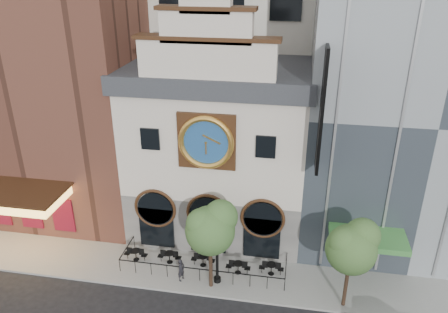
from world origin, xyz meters
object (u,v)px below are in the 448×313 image
object	(u,v)px
pedestrian	(181,270)
tree_right	(353,246)
bistro_1	(169,257)
bistro_2	(203,260)
bistro_0	(136,254)
bistro_4	(271,268)
tree_left	(211,227)
lamppost	(217,236)
bistro_3	(238,267)

from	to	relation	value
pedestrian	tree_right	bearing A→B (deg)	-70.94
bistro_1	pedestrian	distance (m)	1.99
bistro_1	bistro_2	distance (m)	2.27
bistro_0	bistro_4	world-z (taller)	same
bistro_4	tree_left	bearing A→B (deg)	-154.16
bistro_4	pedestrian	xyz separation A→B (m)	(-5.53, -1.54, 0.31)
bistro_2	lamppost	xyz separation A→B (m)	(1.22, -1.38, 2.99)
bistro_0	lamppost	distance (m)	6.63
bistro_1	tree_left	distance (m)	5.31
bistro_4	bistro_2	bearing A→B (deg)	179.02
bistro_0	tree_left	bearing A→B (deg)	-16.01
bistro_0	bistro_2	world-z (taller)	same
lamppost	tree_right	distance (m)	7.77
tree_left	tree_right	xyz separation A→B (m)	(7.98, -0.23, -0.16)
pedestrian	tree_right	size ratio (longest dim) A/B	0.27
bistro_1	bistro_2	xyz separation A→B (m)	(2.27, 0.08, 0.00)
lamppost	bistro_0	bearing A→B (deg)	147.87
bistro_4	tree_left	distance (m)	5.51
bistro_1	tree_right	world-z (taller)	tree_right
bistro_3	pedestrian	distance (m)	3.66
tree_right	bistro_3	bearing A→B (deg)	165.60
bistro_3	pedestrian	bearing A→B (deg)	-159.57
bistro_1	lamppost	world-z (taller)	lamppost
bistro_3	lamppost	distance (m)	3.37
bistro_2	lamppost	bearing A→B (deg)	-48.42
bistro_2	bistro_4	bearing A→B (deg)	-0.98
bistro_0	bistro_3	xyz separation A→B (m)	(6.96, -0.14, 0.00)
bistro_3	bistro_0	bearing A→B (deg)	178.86
bistro_1	lamppost	distance (m)	4.78
bistro_3	tree_left	xyz separation A→B (m)	(-1.42, -1.45, 3.85)
bistro_2	pedestrian	bearing A→B (deg)	-122.61
bistro_1	bistro_3	xyz separation A→B (m)	(4.65, -0.26, 0.00)
pedestrian	tree_left	distance (m)	4.07
bistro_0	tree_left	distance (m)	6.93
bistro_2	bistro_4	size ratio (longest dim) A/B	1.00
pedestrian	tree_right	distance (m)	10.54
pedestrian	tree_left	bearing A→B (deg)	-73.65
bistro_0	tree_right	world-z (taller)	tree_right
bistro_1	bistro_3	size ratio (longest dim) A/B	1.00
tree_left	bistro_4	bearing A→B (deg)	25.84
pedestrian	bistro_3	bearing A→B (deg)	-48.16
bistro_1	tree_left	size ratio (longest dim) A/B	0.27
bistro_0	bistro_2	bearing A→B (deg)	2.54
lamppost	tree_right	size ratio (longest dim) A/B	0.98
pedestrian	bistro_0	bearing A→B (deg)	89.68
bistro_4	tree_left	xyz separation A→B (m)	(-3.54, -1.71, 3.85)
bistro_4	lamppost	distance (m)	4.62
bistro_3	bistro_1	bearing A→B (deg)	176.79
bistro_1	tree_left	xyz separation A→B (m)	(3.23, -1.71, 3.85)
bistro_4	pedestrian	size ratio (longest dim) A/B	1.02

